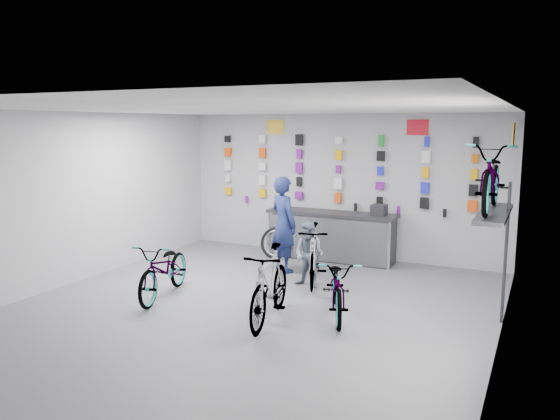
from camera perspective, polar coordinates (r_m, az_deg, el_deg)
The scene contains 21 objects.
floor at distance 8.35m, azimuth -3.52°, elevation -10.50°, with size 8.00×8.00×0.00m, color #515156.
ceiling at distance 7.88m, azimuth -3.73°, elevation 10.54°, with size 8.00×8.00×0.00m, color white.
wall_back at distance 11.59m, azimuth 6.21°, elevation 2.56°, with size 7.00×7.00×0.00m, color #BABABC.
wall_front at distance 5.00m, azimuth -27.12°, elevation -6.87°, with size 7.00×7.00×0.00m, color #BABABC.
wall_left at distance 10.16m, azimuth -21.04°, elevation 1.12°, with size 8.00×8.00×0.00m, color #BABABC.
wall_right at distance 6.97m, azimuth 22.28°, elevation -2.29°, with size 8.00×8.00×0.00m, color #BABABC.
counter at distance 11.33m, azimuth 5.33°, elevation -2.77°, with size 2.70×0.66×1.00m.
merch_wall at distance 11.50m, azimuth 6.08°, elevation 3.93°, with size 5.57×0.08×1.57m.
wall_bracket at distance 8.17m, azimuth 21.65°, elevation -0.95°, with size 0.39×1.90×2.00m.
sign_left at distance 12.10m, azimuth -0.50°, elevation 8.66°, with size 0.42×0.02×0.30m, color gold.
sign_right at distance 11.06m, azimuth 14.18°, elevation 8.37°, with size 0.42×0.02×0.30m, color red.
sign_side at distance 8.05m, azimuth 23.22°, elevation 7.32°, with size 0.02×0.40×0.30m, color gold.
bike_left at distance 9.05m, azimuth -11.98°, elevation -6.06°, with size 0.62×1.77×0.93m, color gray.
bike_center at distance 7.76m, azimuth -1.09°, elevation -7.85°, with size 0.51×1.79×1.08m, color gray.
bike_right at distance 8.05m, azimuth 6.06°, elevation -7.93°, with size 0.60×1.71×0.90m, color gray.
bike_service at distance 9.63m, azimuth 3.54°, elevation -4.65°, with size 0.49×1.73×1.04m, color gray.
bike_wall at distance 8.10m, azimuth 21.34°, elevation 3.20°, with size 0.63×1.80×0.95m, color gray.
clerk at distance 10.32m, azimuth 0.38°, elevation -1.49°, with size 0.66×0.44×1.82m, color navy.
customer at distance 9.39m, azimuth 3.05°, elevation -4.67°, with size 0.55×0.43×1.14m, color slate.
spare_wheel at distance 11.45m, azimuth -0.42°, elevation -3.44°, with size 0.71×0.37×0.67m.
register at distance 10.92m, azimuth 10.31°, elevation 0.00°, with size 0.28×0.30×0.22m, color black.
Camera 1 is at (3.90, -6.84, 2.77)m, focal length 35.00 mm.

